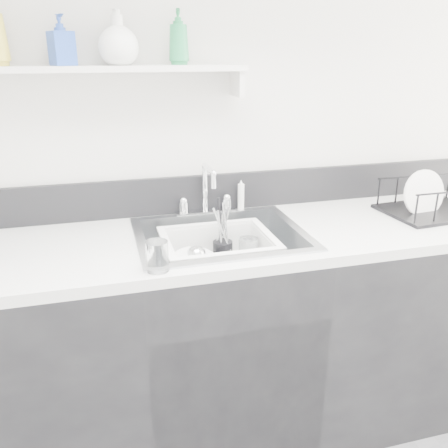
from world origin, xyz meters
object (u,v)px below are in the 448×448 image
object	(u,v)px
counter_run	(221,337)
wash_tub	(218,256)
sink	(221,256)
dish_rack	(433,197)

from	to	relation	value
counter_run	wash_tub	world-z (taller)	counter_run
wash_tub	sink	bearing A→B (deg)	38.12
sink	dish_rack	bearing A→B (deg)	0.64
dish_rack	counter_run	bearing A→B (deg)	176.49
counter_run	dish_rack	bearing A→B (deg)	0.64
dish_rack	sink	bearing A→B (deg)	176.49
wash_tub	dish_rack	distance (m)	0.98
counter_run	dish_rack	size ratio (longest dim) A/B	7.91
sink	dish_rack	xyz separation A→B (m)	(0.95, 0.01, 0.16)
sink	wash_tub	xyz separation A→B (m)	(-0.01, -0.01, 0.00)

